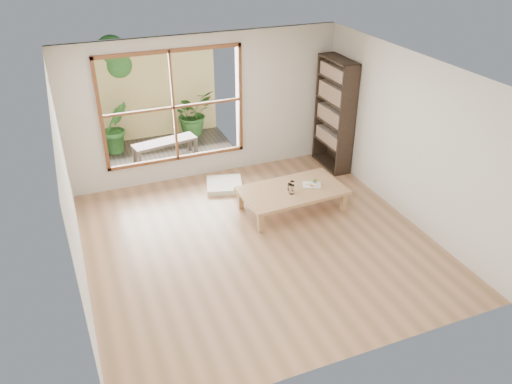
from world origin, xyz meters
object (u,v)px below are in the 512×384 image
food_tray (312,184)px  garden_bench (165,144)px  bookshelf (335,115)px  low_table (292,191)px

food_tray → garden_bench: bearing=151.2°
garden_bench → food_tray: bearing=-64.3°
garden_bench → bookshelf: bearing=-35.7°
food_tray → garden_bench: size_ratio=0.27×
low_table → bookshelf: size_ratio=0.83×
low_table → food_tray: (0.37, 0.01, 0.07)m
bookshelf → garden_bench: (-2.97, 1.39, -0.68)m
food_tray → garden_bench: 3.23m
food_tray → garden_bench: food_tray is taller
bookshelf → garden_bench: bookshelf is taller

